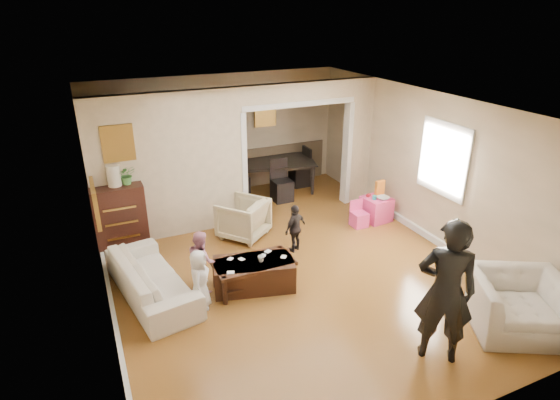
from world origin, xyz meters
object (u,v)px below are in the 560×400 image
table_lamp (114,175)px  child_kneel_a (200,280)px  coffee_table (254,274)px  dining_table (270,176)px  dresser (120,217)px  armchair_back (243,218)px  cyan_cup (374,198)px  play_table (376,209)px  sofa (152,278)px  child_toddler (295,228)px  coffee_cup (261,259)px  child_kneel_b (201,260)px  adult_person (446,292)px  armchair_front (518,305)px

table_lamp → child_kneel_a: 2.51m
coffee_table → dining_table: bearing=63.3°
dresser → child_kneel_a: bearing=-70.6°
armchair_back → cyan_cup: (2.51, -0.47, 0.15)m
cyan_cup → dining_table: dining_table is taller
coffee_table → play_table: bearing=21.4°
sofa → dining_table: (3.17, 3.08, 0.06)m
dresser → child_toddler: dresser is taller
play_table → dining_table: dining_table is taller
coffee_cup → child_toddler: (0.95, 0.80, -0.06)m
sofa → dresser: 1.69m
child_kneel_a → child_kneel_b: bearing=6.1°
table_lamp → child_kneel_a: (0.78, -2.21, -0.90)m
dresser → adult_person: 5.33m
sofa → dining_table: bearing=-55.5°
table_lamp → play_table: (4.66, -0.87, -1.11)m
armchair_front → child_toddler: child_toddler is taller
coffee_cup → play_table: 3.19m
child_kneel_b → child_toddler: (1.75, 0.45, -0.04)m
adult_person → child_toddler: size_ratio=2.15×
coffee_cup → play_table: size_ratio=0.19×
armchair_front → child_kneel_a: size_ratio=1.29×
child_kneel_b → child_toddler: bearing=-81.1°
dresser → adult_person: bearing=-54.4°
table_lamp → child_toddler: (2.68, -1.31, -0.92)m
armchair_back → table_lamp: table_lamp is taller
sofa → coffee_table: sofa is taller
coffee_cup → armchair_back: bearing=79.0°
child_kneel_a → armchair_front: bearing=-96.2°
armchair_back → coffee_cup: armchair_back is taller
sofa → child_toddler: size_ratio=2.34×
sofa → armchair_back: size_ratio=2.54×
table_lamp → cyan_cup: bearing=-11.4°
armchair_back → dresser: (-2.05, 0.45, 0.22)m
coffee_table → play_table: 3.26m
armchair_front → dresser: bearing=163.0°
table_lamp → child_kneel_b: 2.17m
armchair_front → child_kneel_b: bearing=170.9°
sofa → child_toddler: (2.47, 0.34, 0.13)m
dresser → child_toddler: 2.99m
dresser → child_toddler: bearing=-26.1°
coffee_cup → dining_table: size_ratio=0.05×
dresser → dining_table: size_ratio=0.59×
dining_table → coffee_table: bearing=-102.1°
child_kneel_b → armchair_back: bearing=-46.1°
dresser → dining_table: (3.38, 1.43, -0.23)m
dining_table → child_toddler: size_ratio=2.32×
armchair_back → child_toddler: 1.06m
armchair_front → child_kneel_b: (-3.45, 2.59, 0.10)m
cyan_cup → child_kneel_a: size_ratio=0.09×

